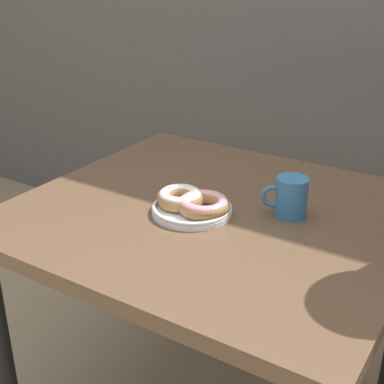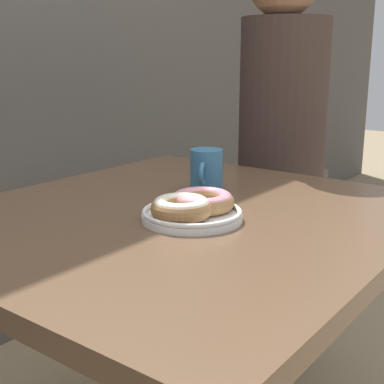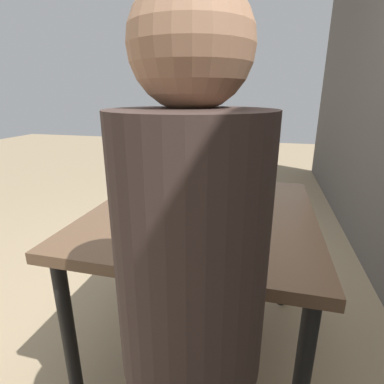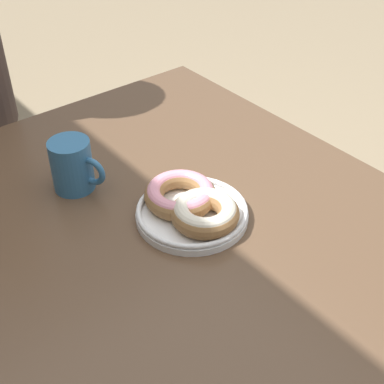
# 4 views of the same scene
# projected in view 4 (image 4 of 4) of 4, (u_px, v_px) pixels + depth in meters

# --- Properties ---
(dining_table) EXTENTS (1.01, 0.91, 0.75)m
(dining_table) POSITION_uv_depth(u_px,v_px,m) (157.00, 253.00, 1.03)
(dining_table) COLOR brown
(dining_table) RESTS_ON ground_plane
(donut_plate) EXTENTS (0.24, 0.21, 0.06)m
(donut_plate) POSITION_uv_depth(u_px,v_px,m) (192.00, 206.00, 0.97)
(donut_plate) COLOR white
(donut_plate) RESTS_ON dining_table
(coffee_mug) EXTENTS (0.11, 0.08, 0.10)m
(coffee_mug) POSITION_uv_depth(u_px,v_px,m) (73.00, 165.00, 1.03)
(coffee_mug) COLOR teal
(coffee_mug) RESTS_ON dining_table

